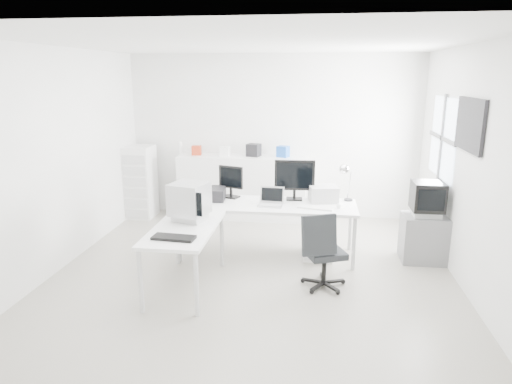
# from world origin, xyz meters

# --- Properties ---
(floor) EXTENTS (5.00, 5.00, 0.01)m
(floor) POSITION_xyz_m (0.00, 0.00, 0.00)
(floor) COLOR beige
(floor) RESTS_ON ground
(ceiling) EXTENTS (5.00, 5.00, 0.01)m
(ceiling) POSITION_xyz_m (0.00, 0.00, 2.80)
(ceiling) COLOR white
(ceiling) RESTS_ON back_wall
(back_wall) EXTENTS (5.00, 0.02, 2.80)m
(back_wall) POSITION_xyz_m (0.00, 2.50, 1.40)
(back_wall) COLOR white
(back_wall) RESTS_ON floor
(left_wall) EXTENTS (0.02, 5.00, 2.80)m
(left_wall) POSITION_xyz_m (-2.50, 0.00, 1.40)
(left_wall) COLOR white
(left_wall) RESTS_ON floor
(right_wall) EXTENTS (0.02, 5.00, 2.80)m
(right_wall) POSITION_xyz_m (2.50, 0.00, 1.40)
(right_wall) COLOR white
(right_wall) RESTS_ON floor
(window) EXTENTS (0.02, 1.20, 1.10)m
(window) POSITION_xyz_m (2.48, 1.20, 1.60)
(window) COLOR white
(window) RESTS_ON right_wall
(wall_picture) EXTENTS (0.04, 0.90, 0.60)m
(wall_picture) POSITION_xyz_m (2.47, 0.10, 1.90)
(wall_picture) COLOR black
(wall_picture) RESTS_ON right_wall
(main_desk) EXTENTS (2.40, 0.80, 0.75)m
(main_desk) POSITION_xyz_m (0.11, 0.56, 0.38)
(main_desk) COLOR white
(main_desk) RESTS_ON floor
(side_desk) EXTENTS (0.70, 1.40, 0.75)m
(side_desk) POSITION_xyz_m (-0.74, -0.54, 0.38)
(side_desk) COLOR white
(side_desk) RESTS_ON floor
(drawer_pedestal) EXTENTS (0.40, 0.50, 0.60)m
(drawer_pedestal) POSITION_xyz_m (0.81, 0.61, 0.30)
(drawer_pedestal) COLOR white
(drawer_pedestal) RESTS_ON floor
(inkjet_printer) EXTENTS (0.50, 0.41, 0.17)m
(inkjet_printer) POSITION_xyz_m (-0.74, 0.66, 0.83)
(inkjet_printer) COLOR black
(inkjet_printer) RESTS_ON main_desk
(lcd_monitor_small) EXTENTS (0.42, 0.32, 0.46)m
(lcd_monitor_small) POSITION_xyz_m (-0.44, 0.81, 0.98)
(lcd_monitor_small) COLOR black
(lcd_monitor_small) RESTS_ON main_desk
(lcd_monitor_large) EXTENTS (0.57, 0.25, 0.58)m
(lcd_monitor_large) POSITION_xyz_m (0.46, 0.81, 1.04)
(lcd_monitor_large) COLOR black
(lcd_monitor_large) RESTS_ON main_desk
(laptop) EXTENTS (0.34, 0.35, 0.21)m
(laptop) POSITION_xyz_m (0.16, 0.46, 0.85)
(laptop) COLOR #B7B7BA
(laptop) RESTS_ON main_desk
(white_keyboard) EXTENTS (0.49, 0.25, 0.02)m
(white_keyboard) POSITION_xyz_m (0.76, 0.41, 0.76)
(white_keyboard) COLOR white
(white_keyboard) RESTS_ON main_desk
(white_mouse) EXTENTS (0.07, 0.07, 0.07)m
(white_mouse) POSITION_xyz_m (1.06, 0.46, 0.78)
(white_mouse) COLOR white
(white_mouse) RESTS_ON main_desk
(laser_printer) EXTENTS (0.43, 0.39, 0.21)m
(laser_printer) POSITION_xyz_m (0.86, 0.78, 0.86)
(laser_printer) COLOR #BBBBBB
(laser_printer) RESTS_ON main_desk
(desk_lamp) EXTENTS (0.18, 0.18, 0.45)m
(desk_lamp) POSITION_xyz_m (1.21, 0.86, 0.97)
(desk_lamp) COLOR silver
(desk_lamp) RESTS_ON main_desk
(crt_monitor) EXTENTS (0.54, 0.54, 0.50)m
(crt_monitor) POSITION_xyz_m (-0.74, -0.29, 1.00)
(crt_monitor) COLOR #B7B7BA
(crt_monitor) RESTS_ON side_desk
(black_keyboard) EXTENTS (0.47, 0.22, 0.03)m
(black_keyboard) POSITION_xyz_m (-0.74, -0.94, 0.77)
(black_keyboard) COLOR black
(black_keyboard) RESTS_ON side_desk
(office_chair) EXTENTS (0.71, 0.71, 0.95)m
(office_chair) POSITION_xyz_m (0.88, -0.33, 0.47)
(office_chair) COLOR #282B2D
(office_chair) RESTS_ON floor
(tv_cabinet) EXTENTS (0.58, 0.47, 0.63)m
(tv_cabinet) POSITION_xyz_m (2.22, 0.65, 0.32)
(tv_cabinet) COLOR slate
(tv_cabinet) RESTS_ON floor
(crt_tv) EXTENTS (0.50, 0.48, 0.45)m
(crt_tv) POSITION_xyz_m (2.22, 0.65, 0.86)
(crt_tv) COLOR black
(crt_tv) RESTS_ON tv_cabinet
(sideboard) EXTENTS (2.20, 0.55, 1.10)m
(sideboard) POSITION_xyz_m (-0.51, 2.24, 0.55)
(sideboard) COLOR white
(sideboard) RESTS_ON floor
(clutter_box_a) EXTENTS (0.18, 0.16, 0.16)m
(clutter_box_a) POSITION_xyz_m (-1.31, 2.24, 1.18)
(clutter_box_a) COLOR #A73017
(clutter_box_a) RESTS_ON sideboard
(clutter_box_b) EXTENTS (0.17, 0.15, 0.16)m
(clutter_box_b) POSITION_xyz_m (-0.81, 2.24, 1.18)
(clutter_box_b) COLOR white
(clutter_box_b) RESTS_ON sideboard
(clutter_box_c) EXTENTS (0.26, 0.24, 0.21)m
(clutter_box_c) POSITION_xyz_m (-0.31, 2.24, 1.20)
(clutter_box_c) COLOR black
(clutter_box_c) RESTS_ON sideboard
(clutter_box_d) EXTENTS (0.23, 0.22, 0.18)m
(clutter_box_d) POSITION_xyz_m (0.19, 2.24, 1.19)
(clutter_box_d) COLOR blue
(clutter_box_d) RESTS_ON sideboard
(clutter_bottle) EXTENTS (0.07, 0.07, 0.22)m
(clutter_bottle) POSITION_xyz_m (-1.61, 2.28, 1.21)
(clutter_bottle) COLOR white
(clutter_bottle) RESTS_ON sideboard
(filing_cabinet) EXTENTS (0.44, 0.53, 1.26)m
(filing_cabinet) POSITION_xyz_m (-2.28, 2.07, 0.63)
(filing_cabinet) COLOR white
(filing_cabinet) RESTS_ON floor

